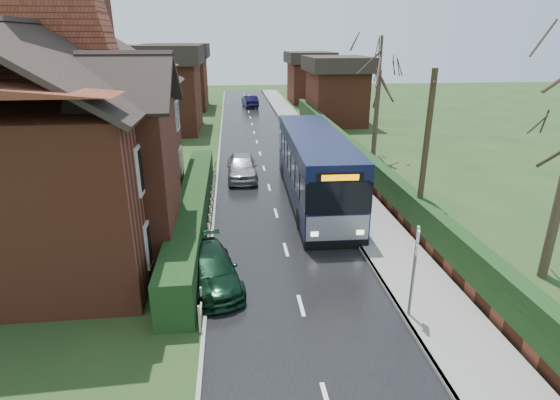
{
  "coord_description": "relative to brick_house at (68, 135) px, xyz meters",
  "views": [
    {
      "loc": [
        -1.99,
        -13.89,
        8.11
      ],
      "look_at": [
        -0.13,
        3.06,
        1.8
      ],
      "focal_mm": 28.0,
      "sensor_mm": 36.0,
      "label": 1
    }
  ],
  "objects": [
    {
      "name": "ground",
      "position": [
        8.73,
        -4.78,
        -4.38
      ],
      "size": [
        140.0,
        140.0,
        0.0
      ],
      "primitive_type": "plane",
      "color": "#35471E",
      "rests_on": "ground"
    },
    {
      "name": "road",
      "position": [
        8.73,
        5.22,
        -4.37
      ],
      "size": [
        6.0,
        100.0,
        0.02
      ],
      "primitive_type": "cube",
      "color": "black",
      "rests_on": "ground"
    },
    {
      "name": "pavement",
      "position": [
        12.98,
        5.22,
        -4.31
      ],
      "size": [
        2.5,
        100.0,
        0.14
      ],
      "primitive_type": "cube",
      "color": "slate",
      "rests_on": "ground"
    },
    {
      "name": "kerb_right",
      "position": [
        11.78,
        5.22,
        -4.31
      ],
      "size": [
        0.12,
        100.0,
        0.14
      ],
      "primitive_type": "cube",
      "color": "gray",
      "rests_on": "ground"
    },
    {
      "name": "kerb_left",
      "position": [
        5.68,
        5.22,
        -4.33
      ],
      "size": [
        0.12,
        100.0,
        0.1
      ],
      "primitive_type": "cube",
      "color": "gray",
      "rests_on": "ground"
    },
    {
      "name": "front_hedge",
      "position": [
        4.83,
        0.22,
        -3.58
      ],
      "size": [
        1.2,
        16.0,
        1.6
      ],
      "primitive_type": "cube",
      "color": "black",
      "rests_on": "ground"
    },
    {
      "name": "picket_fence",
      "position": [
        5.58,
        0.22,
        -3.93
      ],
      "size": [
        0.1,
        16.0,
        0.9
      ],
      "primitive_type": null,
      "color": "tan",
      "rests_on": "ground"
    },
    {
      "name": "right_wall_hedge",
      "position": [
        14.53,
        5.22,
        -3.36
      ],
      "size": [
        0.6,
        50.0,
        1.8
      ],
      "color": "brown",
      "rests_on": "ground"
    },
    {
      "name": "brick_house",
      "position": [
        0.0,
        0.0,
        0.0
      ],
      "size": [
        9.3,
        14.6,
        10.3
      ],
      "color": "brown",
      "rests_on": "ground"
    },
    {
      "name": "bus",
      "position": [
        10.93,
        2.86,
        -2.6
      ],
      "size": [
        2.95,
        11.84,
        3.58
      ],
      "rotation": [
        0.0,
        0.0,
        -0.02
      ],
      "color": "black",
      "rests_on": "ground"
    },
    {
      "name": "car_silver",
      "position": [
        7.23,
        7.22,
        -3.62
      ],
      "size": [
        1.82,
        4.46,
        1.52
      ],
      "primitive_type": "imported",
      "rotation": [
        0.0,
        0.0,
        0.01
      ],
      "color": "silver",
      "rests_on": "ground"
    },
    {
      "name": "car_green",
      "position": [
        5.83,
        -5.09,
        -3.78
      ],
      "size": [
        2.55,
        4.38,
        1.19
      ],
      "primitive_type": "imported",
      "rotation": [
        0.0,
        0.0,
        0.22
      ],
      "color": "black",
      "rests_on": "ground"
    },
    {
      "name": "car_distant",
      "position": [
        9.07,
        37.17,
        -3.64
      ],
      "size": [
        2.08,
        4.62,
        1.47
      ],
      "primitive_type": "imported",
      "rotation": [
        0.0,
        0.0,
        3.26
      ],
      "color": "black",
      "rests_on": "ground"
    },
    {
      "name": "bus_stop_sign",
      "position": [
        11.93,
        -7.78,
        -2.36
      ],
      "size": [
        0.23,
        0.45,
        3.06
      ],
      "rotation": [
        0.0,
        0.0,
        -0.37
      ],
      "color": "slate",
      "rests_on": "ground"
    },
    {
      "name": "telegraph_pole",
      "position": [
        14.53,
        -2.08,
        -0.8
      ],
      "size": [
        0.41,
        0.88,
        7.07
      ],
      "rotation": [
        0.0,
        0.0,
        -0.37
      ],
      "color": "#2E2414",
      "rests_on": "ground"
    },
    {
      "name": "tree_right_far",
      "position": [
        16.67,
        10.74,
        2.2
      ],
      "size": [
        4.56,
        4.56,
        8.81
      ],
      "color": "#3A2C22",
      "rests_on": "ground"
    },
    {
      "name": "tree_house_side",
      "position": [
        -0.75,
        5.22,
        2.3
      ],
      "size": [
        3.93,
        3.93,
        8.94
      ],
      "color": "#3C2D23",
      "rests_on": "ground"
    }
  ]
}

